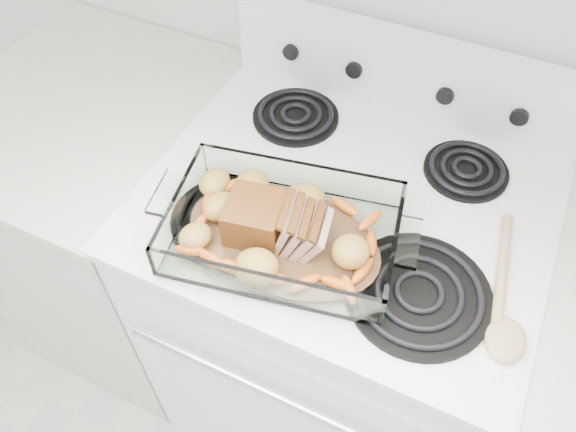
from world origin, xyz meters
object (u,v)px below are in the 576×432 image
at_px(counter_left, 124,227).
at_px(baking_dish, 283,234).
at_px(electric_range, 334,310).
at_px(pork_roast, 270,220).

height_order(counter_left, baking_dish, baking_dish).
bearing_deg(counter_left, electric_range, 0.10).
bearing_deg(electric_range, baking_dish, -111.97).
height_order(electric_range, baking_dish, electric_range).
bearing_deg(counter_left, pork_roast, -15.60).
height_order(electric_range, counter_left, electric_range).
distance_m(counter_left, baking_dish, 0.80).
bearing_deg(electric_range, counter_left, -179.90).
xyz_separation_m(counter_left, pork_roast, (0.57, -0.16, 0.52)).
height_order(baking_dish, pork_roast, pork_roast).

